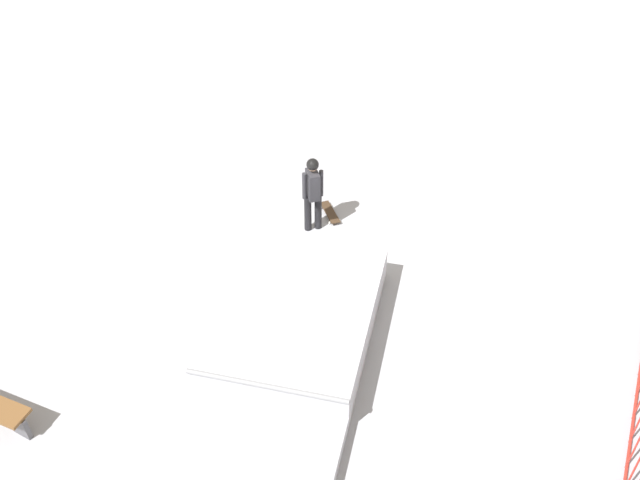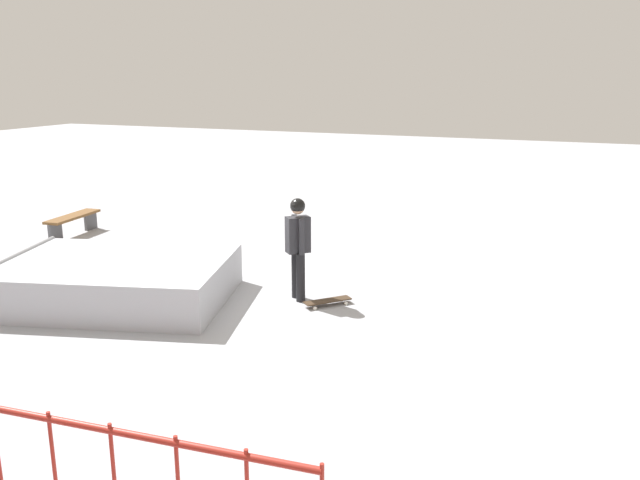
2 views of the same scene
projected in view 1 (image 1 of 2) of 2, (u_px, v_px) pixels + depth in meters
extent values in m
plane|color=#A8AAB2|center=(307.00, 292.00, 13.35)|extent=(60.00, 60.00, 0.00)
cube|color=#B0B3BB|center=(297.00, 319.00, 12.32)|extent=(4.17, 3.47, 0.70)
cube|color=#B0B3BB|center=(250.00, 457.00, 10.42)|extent=(2.43, 2.99, 0.30)
cylinder|color=gray|center=(266.00, 386.00, 10.75)|extent=(0.78, 2.53, 0.08)
cylinder|color=black|center=(318.00, 212.00, 14.60)|extent=(0.15, 0.15, 0.82)
cylinder|color=black|center=(308.00, 214.00, 14.56)|extent=(0.15, 0.15, 0.82)
cube|color=#2D2D33|center=(313.00, 185.00, 14.13)|extent=(0.42, 0.42, 0.60)
cylinder|color=#2D2D33|center=(321.00, 183.00, 14.16)|extent=(0.09, 0.09, 0.60)
cylinder|color=#2D2D33|center=(304.00, 186.00, 14.09)|extent=(0.09, 0.09, 0.60)
sphere|color=tan|center=(313.00, 166.00, 13.84)|extent=(0.22, 0.22, 0.22)
sphere|color=black|center=(313.00, 165.00, 13.82)|extent=(0.25, 0.25, 0.25)
cube|color=#3F2D1E|center=(330.00, 212.00, 15.14)|extent=(0.69, 0.73, 0.02)
cylinder|color=silver|center=(339.00, 221.00, 15.00)|extent=(0.06, 0.06, 0.06)
cylinder|color=silver|center=(329.00, 223.00, 14.94)|extent=(0.06, 0.06, 0.06)
cylinder|color=silver|center=(331.00, 206.00, 15.40)|extent=(0.06, 0.06, 0.06)
cylinder|color=silver|center=(321.00, 208.00, 15.35)|extent=(0.06, 0.06, 0.06)
cylinder|color=#B22D23|center=(634.00, 415.00, 11.07)|extent=(9.63, 0.78, 0.05)
cylinder|color=#B22D23|center=(640.00, 438.00, 9.98)|extent=(0.03, 0.03, 1.50)
cylinder|color=#B22D23|center=(637.00, 465.00, 9.64)|extent=(0.03, 0.03, 1.50)
cube|color=#4C4C51|center=(20.00, 426.00, 10.78)|extent=(0.08, 0.36, 0.42)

